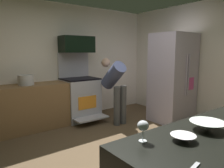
% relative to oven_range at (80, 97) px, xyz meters
% --- Properties ---
extents(ground_plane, '(5.20, 4.80, 0.02)m').
position_rel_oven_range_xyz_m(ground_plane, '(-0.43, -1.97, -0.52)').
color(ground_plane, brown).
extents(wall_back, '(5.20, 0.12, 2.60)m').
position_rel_oven_range_xyz_m(wall_back, '(-0.43, 0.37, 0.79)').
color(wall_back, silver).
rests_on(wall_back, ground).
extents(wall_right, '(0.12, 4.80, 2.60)m').
position_rel_oven_range_xyz_m(wall_right, '(2.11, -1.97, 0.79)').
color(wall_right, silver).
rests_on(wall_right, ground).
extents(lower_cabinet_run, '(2.40, 0.60, 0.90)m').
position_rel_oven_range_xyz_m(lower_cabinet_run, '(-1.33, 0.01, -0.06)').
color(lower_cabinet_run, brown).
rests_on(lower_cabinet_run, ground).
extents(oven_range, '(0.76, 0.95, 1.52)m').
position_rel_oven_range_xyz_m(oven_range, '(0.00, 0.00, 0.00)').
color(oven_range, '#B4B2BA').
rests_on(oven_range, ground).
extents(microwave, '(0.74, 0.38, 0.36)m').
position_rel_oven_range_xyz_m(microwave, '(0.00, 0.09, 1.19)').
color(microwave, black).
rests_on(microwave, oven_range).
extents(refrigerator, '(0.85, 0.75, 1.93)m').
position_rel_oven_range_xyz_m(refrigerator, '(1.60, -1.31, 0.45)').
color(refrigerator, '#BFB1C4').
rests_on(refrigerator, ground).
extents(person_cook, '(0.31, 0.72, 1.40)m').
position_rel_oven_range_xyz_m(person_cook, '(0.50, -0.65, 0.33)').
color(person_cook, '#494949').
rests_on(person_cook, ground).
extents(mixing_bowl_large, '(0.28, 0.28, 0.07)m').
position_rel_oven_range_xyz_m(mixing_bowl_large, '(-0.63, -3.36, 0.43)').
color(mixing_bowl_large, white).
rests_on(mixing_bowl_large, counter_island).
extents(mixing_bowl_small, '(0.18, 0.18, 0.04)m').
position_rel_oven_range_xyz_m(mixing_bowl_small, '(-0.97, -3.37, 0.41)').
color(mixing_bowl_small, white).
rests_on(mixing_bowl_small, counter_island).
extents(wine_glass_mid, '(0.08, 0.08, 0.16)m').
position_rel_oven_range_xyz_m(wine_glass_mid, '(-1.21, -3.20, 0.50)').
color(wine_glass_mid, silver).
rests_on(wine_glass_mid, counter_island).
extents(stock_pot, '(0.30, 0.30, 0.20)m').
position_rel_oven_range_xyz_m(stock_pot, '(-1.16, 0.01, 0.49)').
color(stock_pot, beige).
rests_on(stock_pot, lower_cabinet_run).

